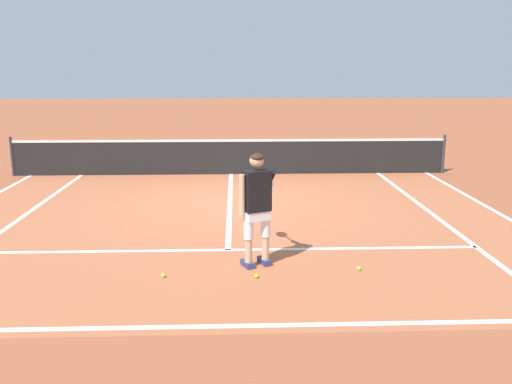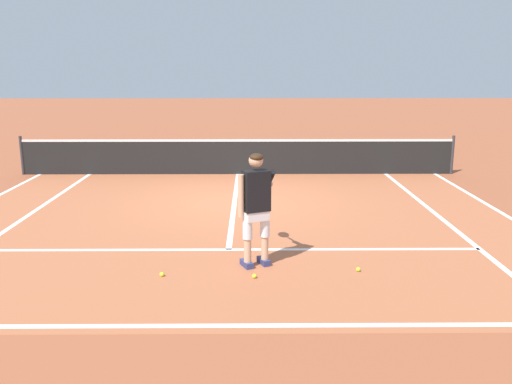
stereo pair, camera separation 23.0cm
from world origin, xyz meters
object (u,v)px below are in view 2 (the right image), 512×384
(tennis_ball_by_baseline, at_px, (162,274))
(tennis_ball_mid_court, at_px, (254,276))
(tennis_ball_near_feet, at_px, (358,269))
(tennis_player, at_px, (256,202))

(tennis_ball_by_baseline, relative_size, tennis_ball_mid_court, 1.00)
(tennis_ball_near_feet, distance_m, tennis_ball_mid_court, 1.54)
(tennis_player, bearing_deg, tennis_ball_near_feet, -10.03)
(tennis_player, height_order, tennis_ball_near_feet, tennis_player)
(tennis_ball_near_feet, bearing_deg, tennis_ball_by_baseline, -176.57)
(tennis_ball_near_feet, xyz_separation_m, tennis_ball_mid_court, (-1.52, -0.24, 0.00))
(tennis_player, distance_m, tennis_ball_near_feet, 1.79)
(tennis_player, relative_size, tennis_ball_by_baseline, 25.95)
(tennis_ball_mid_court, bearing_deg, tennis_player, 87.08)
(tennis_player, xyz_separation_m, tennis_ball_mid_court, (-0.03, -0.51, -0.96))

